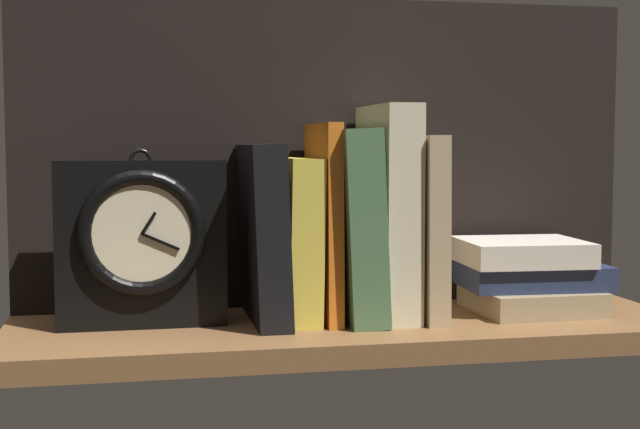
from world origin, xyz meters
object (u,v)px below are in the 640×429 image
object	(u,v)px
book_black_skeptic	(263,233)
book_yellow_seinlanguage	(298,239)
book_tan_shortstories	(417,226)
framed_clock	(142,241)
book_stack_side	(528,276)
book_orange_pandolfini	(323,222)
book_cream_twain	(388,211)
book_green_romantic	(351,224)

from	to	relation	value
book_black_skeptic	book_yellow_seinlanguage	world-z (taller)	book_black_skeptic
book_tan_shortstories	framed_clock	world-z (taller)	book_tan_shortstories
book_tan_shortstories	framed_clock	xyz separation A→B (cm)	(-31.60, -0.13, -1.12)
book_black_skeptic	book_stack_side	xyz separation A→B (cm)	(31.95, -0.58, -5.75)
book_yellow_seinlanguage	framed_clock	bearing A→B (deg)	-179.58
framed_clock	book_stack_side	world-z (taller)	framed_clock
book_yellow_seinlanguage	book_orange_pandolfini	xyz separation A→B (cm)	(2.98, 0.00, 1.95)
book_yellow_seinlanguage	book_stack_side	distance (cm)	28.43
book_orange_pandolfini	book_tan_shortstories	world-z (taller)	book_orange_pandolfini
book_stack_side	book_orange_pandolfini	bearing A→B (deg)	178.67
book_cream_twain	book_stack_side	world-z (taller)	book_cream_twain
book_orange_pandolfini	book_tan_shortstories	size ratio (longest dim) A/B	1.07
book_orange_pandolfini	book_cream_twain	xyz separation A→B (cm)	(7.64, 0.00, 1.06)
book_orange_pandolfini	framed_clock	xyz separation A→B (cm)	(-20.39, -0.13, -1.80)
book_tan_shortstories	book_green_romantic	bearing A→B (deg)	180.00
framed_clock	book_cream_twain	bearing A→B (deg)	0.26
book_black_skeptic	book_yellow_seinlanguage	size ratio (longest dim) A/B	1.09
book_yellow_seinlanguage	book_green_romantic	world-z (taller)	book_green_romantic
book_green_romantic	book_stack_side	distance (cm)	22.77
book_orange_pandolfini	book_stack_side	bearing A→B (deg)	-1.33
book_green_romantic	book_stack_side	xyz separation A→B (cm)	(21.79, -0.58, -6.59)
book_green_romantic	book_tan_shortstories	size ratio (longest dim) A/B	1.03
book_cream_twain	book_stack_side	bearing A→B (deg)	-1.91
book_black_skeptic	book_yellow_seinlanguage	distance (cm)	4.04
book_green_romantic	framed_clock	bearing A→B (deg)	-179.69
book_green_romantic	book_stack_side	size ratio (longest dim) A/B	1.24
book_cream_twain	book_black_skeptic	bearing A→B (deg)	180.00
book_tan_shortstories	book_stack_side	world-z (taller)	book_tan_shortstories
book_orange_pandolfini	book_green_romantic	bearing A→B (deg)	0.00
book_green_romantic	book_stack_side	bearing A→B (deg)	-1.52
book_orange_pandolfini	framed_clock	world-z (taller)	book_orange_pandolfini
book_green_romantic	book_cream_twain	world-z (taller)	book_cream_twain
book_orange_pandolfini	book_green_romantic	xyz separation A→B (cm)	(3.23, 0.00, -0.32)
book_black_skeptic	book_tan_shortstories	world-z (taller)	book_tan_shortstories
book_black_skeptic	book_orange_pandolfini	size ratio (longest dim) A/B	0.90
book_black_skeptic	book_green_romantic	size ratio (longest dim) A/B	0.92
book_black_skeptic	framed_clock	distance (cm)	13.47
book_green_romantic	framed_clock	distance (cm)	23.67
book_green_romantic	book_tan_shortstories	bearing A→B (deg)	0.00
book_cream_twain	framed_clock	size ratio (longest dim) A/B	1.25
book_black_skeptic	framed_clock	bearing A→B (deg)	-179.45
book_yellow_seinlanguage	book_tan_shortstories	xyz separation A→B (cm)	(14.19, 0.00, 1.27)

